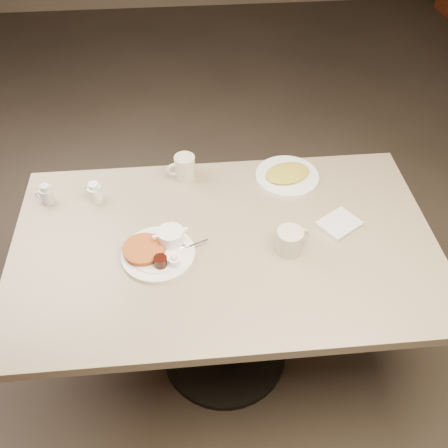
{
  "coord_description": "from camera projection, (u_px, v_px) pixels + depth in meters",
  "views": [
    {
      "loc": [
        -0.11,
        -1.18,
        2.04
      ],
      "look_at": [
        0.0,
        0.02,
        0.82
      ],
      "focal_mm": 39.64,
      "sensor_mm": 36.0,
      "label": 1
    }
  ],
  "objects": [
    {
      "name": "coffee_mug_far",
      "position": [
        184.0,
        167.0,
        1.96
      ],
      "size": [
        0.12,
        0.1,
        0.1
      ],
      "color": "beige",
      "rests_on": "diner_table"
    },
    {
      "name": "creamer_right",
      "position": [
        95.0,
        192.0,
        1.87
      ],
      "size": [
        0.07,
        0.06,
        0.08
      ],
      "color": "white",
      "rests_on": "diner_table"
    },
    {
      "name": "coffee_mug_near",
      "position": [
        290.0,
        240.0,
        1.69
      ],
      "size": [
        0.14,
        0.12,
        0.09
      ],
      "color": "beige",
      "rests_on": "diner_table"
    },
    {
      "name": "room",
      "position": [
        225.0,
        73.0,
        1.28
      ],
      "size": [
        7.04,
        8.04,
        2.84
      ],
      "color": "#4C3F33",
      "rests_on": "ground"
    },
    {
      "name": "napkin",
      "position": [
        339.0,
        224.0,
        1.79
      ],
      "size": [
        0.18,
        0.17,
        0.02
      ],
      "color": "silver",
      "rests_on": "diner_table"
    },
    {
      "name": "hash_plate",
      "position": [
        287.0,
        175.0,
        1.98
      ],
      "size": [
        0.32,
        0.32,
        0.04
      ],
      "color": "white",
      "rests_on": "diner_table"
    },
    {
      "name": "diner_table",
      "position": [
        224.0,
        272.0,
        1.86
      ],
      "size": [
        1.5,
        0.9,
        0.75
      ],
      "color": "tan",
      "rests_on": "ground"
    },
    {
      "name": "main_plate",
      "position": [
        159.0,
        249.0,
        1.69
      ],
      "size": [
        0.33,
        0.31,
        0.07
      ],
      "color": "white",
      "rests_on": "diner_table"
    },
    {
      "name": "creamer_left",
      "position": [
        47.0,
        194.0,
        1.87
      ],
      "size": [
        0.08,
        0.06,
        0.08
      ],
      "color": "silver",
      "rests_on": "diner_table"
    }
  ]
}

